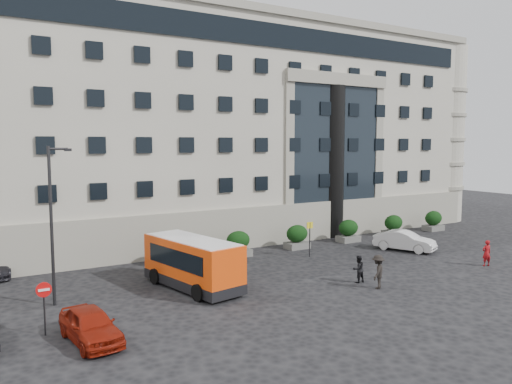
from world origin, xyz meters
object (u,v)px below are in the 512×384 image
hedge_b (238,244)px  parked_car_a (90,325)px  bus_stop_sign (310,233)px  pedestrian_c (378,272)px  pedestrian_a (487,253)px  hedge_c (297,237)px  hedge_e (393,225)px  street_lamp (53,219)px  minibus (193,261)px  hedge_f (433,221)px  hedge_a (170,252)px  pedestrian_b (358,269)px  hedge_d (348,231)px  no_entry_sign (44,298)px  parked_car_d (34,250)px  white_taxi (405,241)px

hedge_b → parked_car_a: size_ratio=0.44×
bus_stop_sign → pedestrian_c: bearing=-99.9°
hedge_b → pedestrian_a: size_ratio=1.06×
hedge_c → pedestrian_a: bearing=-55.2°
hedge_c → hedge_e: 10.40m
street_lamp → minibus: 7.71m
hedge_f → bus_stop_sign: (-16.50, -2.80, 0.80)m
hedge_a → pedestrian_b: hedge_a is taller
hedge_a → pedestrian_c: (8.06, -11.04, 0.03)m
hedge_b → bus_stop_sign: bearing=-33.1°
hedge_d → street_lamp: (-23.54, -4.80, 3.44)m
bus_stop_sign → parked_car_a: (-17.00, -7.72, -1.02)m
pedestrian_b → no_entry_sign: bearing=-0.6°
hedge_a → hedge_f: same height
pedestrian_b → hedge_d: bearing=-126.9°
pedestrian_a → pedestrian_c: 9.94m
hedge_f → hedge_b: bearing=180.0°
hedge_d → parked_car_d: (-23.10, 6.73, -0.31)m
hedge_a → hedge_f: 26.00m
hedge_f → pedestrian_a: hedge_f is taller
pedestrian_b → hedge_f: bearing=-150.3°
hedge_c → hedge_d: size_ratio=1.00×
no_entry_sign → parked_car_d: (1.50, 15.57, -1.03)m
hedge_b → pedestrian_a: hedge_b is taller
no_entry_sign → pedestrian_b: no_entry_sign is taller
no_entry_sign → pedestrian_b: size_ratio=1.45×
hedge_b → hedge_f: (20.80, 0.00, 0.00)m
hedge_b → parked_car_d: bearing=152.1°
white_taxi → pedestrian_b: bearing=-176.6°
white_taxi → pedestrian_a: 6.26m
hedge_f → pedestrian_a: 13.55m
hedge_b → minibus: 8.25m
hedge_d → hedge_e: bearing=0.0°
minibus → pedestrian_b: bearing=-35.1°
hedge_e → white_taxi: bearing=-128.6°
pedestrian_c → hedge_e: bearing=-171.5°
hedge_c → bus_stop_sign: size_ratio=0.73×
hedge_e → street_lamp: 29.34m
pedestrian_b → pedestrian_c: (0.10, -1.49, 0.16)m
hedge_b → pedestrian_c: bearing=-75.5°
hedge_a → minibus: (-0.81, -5.61, 0.62)m
hedge_c → street_lamp: 19.27m
pedestrian_c → hedge_f: bearing=179.2°
bus_stop_sign → pedestrian_b: size_ratio=1.58×
minibus → parked_car_a: 8.34m
hedge_a → hedge_f: bearing=0.0°
pedestrian_b → hedge_b: bearing=-72.1°
hedge_c → street_lamp: size_ratio=0.23×
hedge_a → parked_car_d: hedge_a is taller
street_lamp → bus_stop_sign: bearing=6.5°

